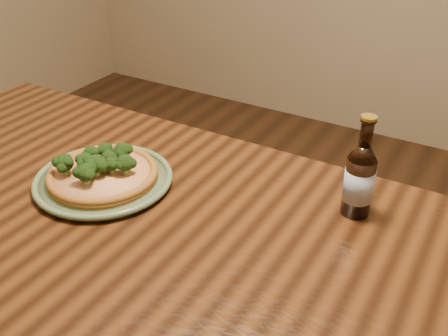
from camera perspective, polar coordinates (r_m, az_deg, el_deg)
The scene contains 4 objects.
table at distance 1.01m, azimuth -8.70°, elevation -12.64°, with size 1.60×0.90×0.75m.
plate at distance 1.13m, azimuth -12.97°, elevation -1.25°, with size 0.29×0.29×0.02m.
pizza at distance 1.13m, azimuth -13.14°, elevation -0.43°, with size 0.23×0.23×0.06m.
beer_bottle at distance 1.02m, azimuth 14.53°, elevation -1.17°, with size 0.06×0.06×0.21m.
Camera 1 is at (0.49, -0.45, 1.35)m, focal length 42.00 mm.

